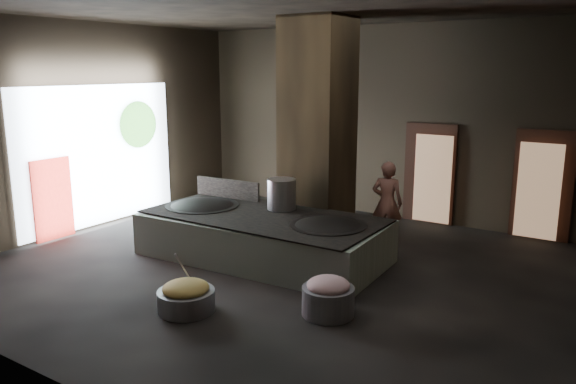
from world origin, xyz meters
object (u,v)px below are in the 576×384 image
Objects in this scene: wok_left at (202,209)px; wok_right at (328,230)px; stock_pot at (281,194)px; veg_basin at (186,300)px; hearth_platform at (263,237)px; cook at (387,203)px; meat_basin at (328,301)px.

wok_left reaches higher than wok_right.
veg_basin is at bearing -82.99° from stock_pot.
hearth_platform is 2.67× the size of cook.
wok_right reaches higher than meat_basin.
hearth_platform is 3.17× the size of wok_left.
meat_basin is at bearing -36.83° from hearth_platform.
hearth_platform is 5.94× the size of meat_basin.
wok_left is 0.84× the size of cook.
wok_right is 2.25× the size of stock_pot.
wok_right is at bearing -0.40° from hearth_platform.
stock_pot reaches higher than veg_basin.
veg_basin is 2.09m from meat_basin.
wok_left is 1.07× the size of wok_right.
meat_basin is (0.67, -3.62, -0.64)m from cook.
meat_basin reaches higher than veg_basin.
stock_pot is at bearing 97.01° from veg_basin.
veg_basin is at bearing -82.92° from hearth_platform.
hearth_platform is at bearing 1.97° from wok_left.
hearth_platform is at bearing 145.69° from meat_basin.
wok_right reaches higher than veg_basin.
stock_pot reaches higher than wok_right.
wok_right is at bearing 2.05° from wok_left.
cook is (1.54, 1.53, -0.28)m from stock_pot.
wok_right is 2.83m from veg_basin.
stock_pot is at bearing 158.96° from wok_right.
wok_left reaches higher than veg_basin.
wok_right is (1.35, 0.05, 0.36)m from hearth_platform.
stock_pot is (-1.30, 0.50, 0.38)m from wok_right.
wok_right is 1.91m from meat_basin.
veg_basin is 1.11× the size of meat_basin.
stock_pot is at bearing 32.19° from cook.
wok_left is at bearing 179.45° from hearth_platform.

